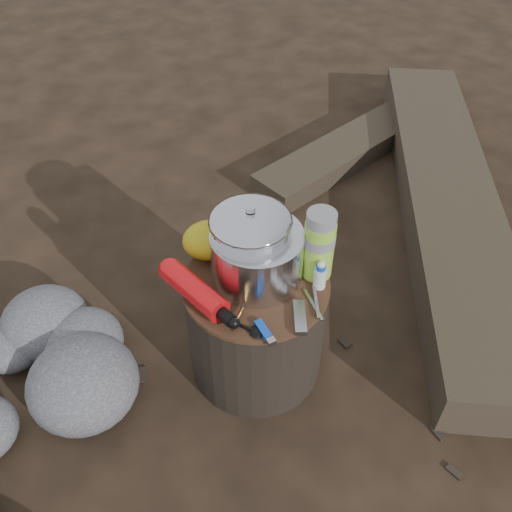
{
  "coord_description": "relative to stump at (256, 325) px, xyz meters",
  "views": [
    {
      "loc": [
        -0.15,
        -1.05,
        1.51
      ],
      "look_at": [
        0.0,
        0.0,
        0.48
      ],
      "focal_mm": 39.09,
      "sensor_mm": 36.0,
      "label": 1
    }
  ],
  "objects": [
    {
      "name": "lighter",
      "position": [
        -0.01,
        -0.17,
        0.2
      ],
      "size": [
        0.05,
        0.09,
        0.02
      ],
      "primitive_type": "cube",
      "rotation": [
        0.0,
        0.0,
        0.34
      ],
      "color": "blue",
      "rests_on": "stump"
    },
    {
      "name": "stump",
      "position": [
        0.0,
        0.0,
        0.0
      ],
      "size": [
        0.41,
        0.41,
        0.38
      ],
      "primitive_type": "cylinder",
      "color": "black",
      "rests_on": "ground"
    },
    {
      "name": "camping_pot",
      "position": [
        -0.01,
        0.05,
        0.3
      ],
      "size": [
        0.22,
        0.22,
        0.22
      ],
      "primitive_type": "cylinder",
      "color": "silver",
      "rests_on": "stump"
    },
    {
      "name": "spork",
      "position": [
        -0.07,
        -0.14,
        0.19
      ],
      "size": [
        0.12,
        0.1,
        0.01
      ],
      "primitive_type": null,
      "rotation": [
        0.0,
        0.0,
        0.95
      ],
      "color": "black",
      "rests_on": "stump"
    },
    {
      "name": "pot_grabber",
      "position": [
        0.14,
        -0.1,
        0.19
      ],
      "size": [
        0.04,
        0.12,
        0.01
      ],
      "primitive_type": null,
      "rotation": [
        0.0,
        0.0,
        0.06
      ],
      "color": "#A2A2A7",
      "rests_on": "stump"
    },
    {
      "name": "thermos",
      "position": [
        0.17,
        0.02,
        0.3
      ],
      "size": [
        0.09,
        0.09,
        0.21
      ],
      "primitive_type": "cylinder",
      "color": "#92CF38",
      "rests_on": "stump"
    },
    {
      "name": "ground",
      "position": [
        0.0,
        0.0,
        -0.19
      ],
      "size": [
        60.0,
        60.0,
        0.0
      ],
      "primitive_type": "plane",
      "color": "black",
      "rests_on": "ground"
    },
    {
      "name": "squeeze_bottle",
      "position": [
        0.17,
        -0.04,
        0.23
      ],
      "size": [
        0.04,
        0.04,
        0.08
      ],
      "primitive_type": "cylinder",
      "color": "silver",
      "rests_on": "stump"
    },
    {
      "name": "log_small",
      "position": [
        0.65,
        1.13,
        -0.14
      ],
      "size": [
        1.1,
        0.84,
        0.1
      ],
      "primitive_type": "cube",
      "rotation": [
        0.0,
        0.0,
        -0.97
      ],
      "color": "#362C21",
      "rests_on": "ground"
    },
    {
      "name": "stuff_sack",
      "position": [
        -0.11,
        0.13,
        0.24
      ],
      "size": [
        0.16,
        0.13,
        0.11
      ],
      "primitive_type": "ellipsoid",
      "color": "gold",
      "rests_on": "stump"
    },
    {
      "name": "travel_mug",
      "position": [
        0.09,
        0.15,
        0.24
      ],
      "size": [
        0.07,
        0.07,
        0.1
      ],
      "primitive_type": "cylinder",
      "color": "black",
      "rests_on": "stump"
    },
    {
      "name": "rock_ring",
      "position": [
        -0.66,
        -0.3,
        -0.08
      ],
      "size": [
        0.49,
        1.07,
        0.21
      ],
      "primitive_type": null,
      "color": "#515156",
      "rests_on": "ground"
    },
    {
      "name": "fuel_bottle",
      "position": [
        -0.17,
        -0.04,
        0.22
      ],
      "size": [
        0.22,
        0.27,
        0.07
      ],
      "primitive_type": null,
      "rotation": [
        0.0,
        0.0,
        0.62
      ],
      "color": "red",
      "rests_on": "stump"
    },
    {
      "name": "log_main",
      "position": [
        0.88,
        0.62,
        -0.1
      ],
      "size": [
        0.79,
        2.04,
        0.17
      ],
      "primitive_type": "cube",
      "rotation": [
        0.0,
        0.0,
        -0.23
      ],
      "color": "#362C21",
      "rests_on": "ground"
    },
    {
      "name": "food_pouch",
      "position": [
        0.0,
        0.17,
        0.25
      ],
      "size": [
        0.1,
        0.06,
        0.12
      ],
      "primitive_type": "cube",
      "rotation": [
        0.0,
        0.0,
        -0.42
      ],
      "color": "navy",
      "rests_on": "stump"
    },
    {
      "name": "multitool",
      "position": [
        0.09,
        -0.15,
        0.2
      ],
      "size": [
        0.04,
        0.11,
        0.02
      ],
      "primitive_type": "cube",
      "rotation": [
        0.0,
        0.0,
        -0.13
      ],
      "color": "#A2A2A7",
      "rests_on": "stump"
    },
    {
      "name": "foil_windscreen",
      "position": [
        0.01,
        0.03,
        0.27
      ],
      "size": [
        0.25,
        0.25,
        0.15
      ],
      "primitive_type": "cylinder",
      "color": "silver",
      "rests_on": "stump"
    }
  ]
}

